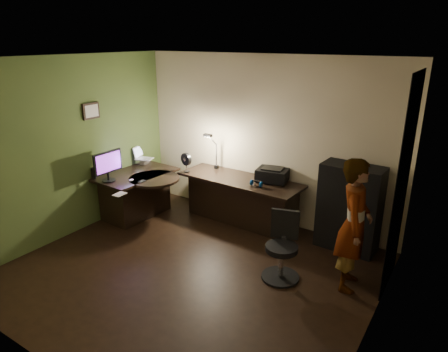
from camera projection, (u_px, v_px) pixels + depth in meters
The scene contains 27 objects.
floor at pixel (190, 271), 5.28m from camera, with size 4.50×4.00×0.01m, color black.
ceiling at pixel (183, 59), 4.39m from camera, with size 4.50×4.00×0.01m, color silver.
wall_back at pixel (264, 141), 6.42m from camera, with size 4.50×0.01×2.70m, color #C8B893.
wall_front at pixel (35, 242), 3.24m from camera, with size 4.50×0.01×2.70m, color #C8B893.
wall_left at pixel (69, 148), 5.99m from camera, with size 0.01×4.00×2.70m, color #C8B893.
wall_right at pixel (381, 218), 3.67m from camera, with size 0.01×4.00×2.70m, color #C8B893.
green_wall_overlay at pixel (69, 148), 5.99m from camera, with size 0.00×4.00×2.70m, color #4C642D.
arched_doorway at pixel (402, 186), 4.61m from camera, with size 0.01×0.90×2.60m, color black.
french_door at pixel (358, 274), 3.34m from camera, with size 0.02×0.92×2.10m, color white.
framed_picture at pixel (91, 111), 6.17m from camera, with size 0.04×0.30×0.25m, color black.
desk_left at pixel (138, 195), 6.82m from camera, with size 0.82×1.33×0.77m, color black.
desk_right at pixel (239, 201), 6.56m from camera, with size 2.06×0.72×0.77m, color black.
cabinet at pixel (349, 208), 5.67m from camera, with size 0.84×0.42×1.26m, color black.
laptop_stand at pixel (143, 161), 7.18m from camera, with size 0.22×0.18×0.09m, color silver.
laptop at pixel (144, 153), 7.11m from camera, with size 0.31×0.29×0.21m, color silver.
monitor at pixel (108, 170), 6.27m from camera, with size 0.11×0.53×0.35m, color black.
mouse at pixel (131, 180), 6.31m from camera, with size 0.06×0.08×0.03m, color silver.
phone at pixel (142, 181), 6.29m from camera, with size 0.06×0.12×0.01m, color black.
pen at pixel (141, 181), 6.30m from camera, with size 0.01×0.15×0.01m, color black.
speaker at pixel (93, 173), 6.40m from camera, with size 0.07×0.07×0.18m, color black.
notepad at pixel (120, 194), 5.77m from camera, with size 0.13×0.19×0.01m, color silver.
desk_fan at pixel (187, 162), 6.66m from camera, with size 0.21×0.12×0.33m, color black.
headphones at pixel (256, 183), 6.07m from camera, with size 0.20×0.09×0.10m, color navy.
printer at pixel (272, 174), 6.27m from camera, with size 0.48×0.37×0.21m, color black.
desk_lamp at pixel (216, 149), 6.77m from camera, with size 0.17×0.32×0.70m, color black.
office_chair at pixel (282, 248), 4.99m from camera, with size 0.49×0.49×0.87m, color black.
person at pixel (354, 225), 4.72m from camera, with size 0.59×0.39×1.65m, color #D8A88C.
Camera 1 is at (2.87, -3.59, 2.92)m, focal length 32.00 mm.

